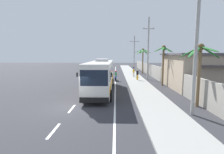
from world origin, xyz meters
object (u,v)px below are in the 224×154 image
at_px(coach_bus_foreground, 101,75).
at_px(utility_pole_mid, 148,48).
at_px(palm_second, 200,60).
at_px(palm_third, 163,55).
at_px(motorcycle_beside_bus, 116,77).
at_px(pedestrian_far_walk, 134,70).
at_px(utility_pole_nearest, 196,45).
at_px(pedestrian_midwalk, 137,75).
at_px(utility_pole_far, 134,53).
at_px(roadside_building, 211,71).
at_px(pedestrian_near_kerb, 134,72).
at_px(palm_nearest, 143,55).

height_order(coach_bus_foreground, utility_pole_mid, utility_pole_mid).
bearing_deg(palm_second, palm_third, 90.99).
relative_size(motorcycle_beside_bus, utility_pole_mid, 0.19).
distance_m(pedestrian_far_walk, utility_pole_nearest, 23.49).
bearing_deg(palm_second, pedestrian_midwalk, 102.42).
distance_m(pedestrian_far_walk, utility_pole_mid, 7.37).
distance_m(pedestrian_midwalk, utility_pole_far, 19.09).
bearing_deg(roadside_building, palm_second, -123.99).
height_order(pedestrian_near_kerb, pedestrian_far_walk, pedestrian_far_walk).
height_order(pedestrian_midwalk, utility_pole_far, utility_pole_far).
relative_size(pedestrian_far_walk, palm_nearest, 0.32).
bearing_deg(motorcycle_beside_bus, palm_second, -64.69).
xyz_separation_m(coach_bus_foreground, roadside_building, (13.80, 2.41, 0.28)).
bearing_deg(utility_pole_mid, roadside_building, -47.66).
xyz_separation_m(motorcycle_beside_bus, utility_pole_nearest, (5.43, -16.05, 4.22)).
bearing_deg(utility_pole_far, palm_nearest, -83.12).
relative_size(coach_bus_foreground, pedestrian_near_kerb, 7.78).
xyz_separation_m(utility_pole_nearest, palm_second, (1.24, 1.96, -1.10)).
height_order(utility_pole_far, roadside_building, utility_pole_far).
xyz_separation_m(motorcycle_beside_bus, utility_pole_mid, (5.44, 1.33, 4.69)).
bearing_deg(utility_pole_far, utility_pole_nearest, -89.22).
height_order(utility_pole_mid, palm_second, utility_pole_mid).
height_order(utility_pole_nearest, palm_second, utility_pole_nearest).
relative_size(utility_pole_far, palm_nearest, 1.64).
xyz_separation_m(motorcycle_beside_bus, palm_nearest, (5.97, 10.31, 3.64)).
xyz_separation_m(utility_pole_mid, utility_pole_far, (-0.49, 17.39, -0.52)).
bearing_deg(motorcycle_beside_bus, roadside_building, -26.33).
bearing_deg(pedestrian_midwalk, motorcycle_beside_bus, -143.09).
height_order(utility_pole_mid, palm_nearest, utility_pole_mid).
bearing_deg(roadside_building, pedestrian_midwalk, 144.72).
xyz_separation_m(utility_pole_mid, roadside_building, (6.68, -7.33, -3.13)).
relative_size(pedestrian_near_kerb, utility_pole_nearest, 0.17).
distance_m(pedestrian_far_walk, roadside_building, 15.61).
xyz_separation_m(pedestrian_near_kerb, palm_second, (3.29, -18.46, 2.83)).
xyz_separation_m(pedestrian_near_kerb, utility_pole_nearest, (2.05, -20.42, 3.94)).
bearing_deg(palm_second, roadside_building, 56.01).
bearing_deg(pedestrian_midwalk, utility_pole_nearest, -47.55).
distance_m(palm_second, roadside_building, 9.89).
xyz_separation_m(pedestrian_near_kerb, palm_nearest, (2.59, 5.94, 3.35)).
height_order(pedestrian_far_walk, utility_pole_far, utility_pole_far).
distance_m(utility_pole_nearest, utility_pole_far, 34.78).
relative_size(coach_bus_foreground, palm_second, 2.38).
relative_size(utility_pole_mid, utility_pole_far, 1.12).
bearing_deg(palm_nearest, palm_third, -87.92).
relative_size(pedestrian_far_walk, roadside_building, 0.16).
relative_size(palm_nearest, roadside_building, 0.52).
bearing_deg(utility_pole_mid, utility_pole_far, 91.61).
bearing_deg(coach_bus_foreground, palm_second, -34.26).
bearing_deg(pedestrian_midwalk, utility_pole_mid, 69.51).
height_order(utility_pole_mid, roadside_building, utility_pole_mid).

